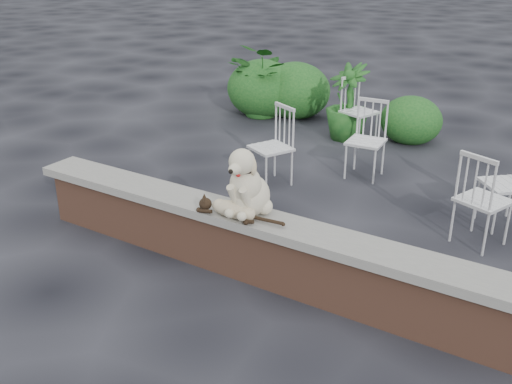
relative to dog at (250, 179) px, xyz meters
The scene contains 13 objects.
ground 1.15m from the dog, ahead, with size 60.00×60.00×0.00m, color black.
brick_wall 0.97m from the dog, ahead, with size 6.00×0.30×0.50m, color brown.
capstone 0.81m from the dog, ahead, with size 6.20×0.40×0.08m, color slate.
dog is the anchor object (origin of this frame).
cat 0.29m from the dog, 118.07° to the right, with size 0.93×0.22×0.16m, color tan, non-canonical shape.
chair_b 2.09m from the dog, 116.09° to the left, with size 0.56×0.56×0.94m, color white, non-canonical shape.
chair_c 2.30m from the dog, 46.20° to the left, with size 0.56×0.56×0.94m, color white, non-canonical shape.
chair_a 2.69m from the dog, 91.05° to the left, with size 0.56×0.56×0.94m, color white, non-canonical shape.
chair_d 2.75m from the dog, 52.25° to the left, with size 0.56×0.56×0.94m, color white, non-canonical shape.
chair_e 3.92m from the dog, 99.48° to the left, with size 0.56×0.56×0.94m, color white, non-canonical shape.
potted_plant_a 4.95m from the dog, 120.18° to the left, with size 1.09×0.94×1.21m, color #14481A.
potted_plant_b 4.02m from the dog, 102.37° to the left, with size 0.62×0.62×1.10m, color #14481A.
shrubbery 4.88m from the dog, 113.67° to the left, with size 3.60×1.31×0.96m.
Camera 1 is at (1.72, -3.76, 2.74)m, focal length 41.42 mm.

